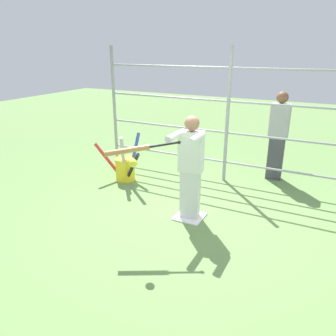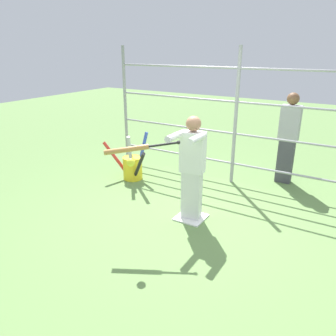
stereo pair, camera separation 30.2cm
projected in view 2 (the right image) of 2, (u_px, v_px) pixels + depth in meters
ground_plane at (191, 218)px, 4.73m from camera, size 24.00×24.00×0.00m
home_plate at (191, 217)px, 4.73m from camera, size 0.40×0.40×0.02m
fence_backstop at (236, 118)px, 5.61m from camera, size 4.84×0.06×2.35m
batter at (192, 166)px, 4.44m from camera, size 0.38×0.53×1.48m
baseball_bat_swinging at (133, 149)px, 3.99m from camera, size 0.80×0.55×0.18m
softball_in_flight at (131, 162)px, 3.76m from camera, size 0.10×0.10×0.10m
bat_bucket at (133, 166)px, 6.05m from camera, size 1.10×0.67×0.88m
bystander_behind_fence at (288, 137)px, 5.72m from camera, size 0.33×0.21×1.61m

